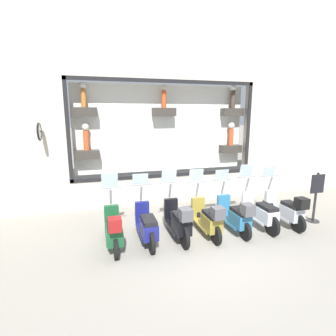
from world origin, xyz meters
The scene contains 10 objects.
ground_plane centered at (0.00, 0.00, 0.00)m, with size 120.00×120.00×0.00m, color gray.
building_facade centered at (3.60, 0.00, 4.02)m, with size 1.18×36.00×7.87m.
scooter_silver_0 centered at (0.66, -2.77, 0.47)m, with size 1.80×0.61×1.54m.
scooter_white_1 centered at (0.73, -1.97, 0.45)m, with size 1.81×0.60×1.65m.
scooter_teal_2 centered at (0.66, -1.17, 0.46)m, with size 1.79×0.60×1.54m.
scooter_olive_3 centered at (0.66, -0.37, 0.46)m, with size 1.79×0.60×1.60m.
scooter_black_4 centered at (0.68, 0.44, 0.49)m, with size 1.81×0.60×1.66m.
scooter_navy_5 centered at (0.73, 1.24, 0.44)m, with size 1.81×0.60×1.57m.
scooter_green_6 centered at (0.66, 2.04, 0.47)m, with size 1.79×0.61×1.63m.
shop_sign_post centered at (0.66, -3.76, 0.79)m, with size 0.36×0.45×1.48m.
Camera 1 is at (-5.20, 2.35, 3.13)m, focal length 28.00 mm.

